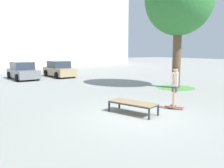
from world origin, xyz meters
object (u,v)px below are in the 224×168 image
object	(u,v)px
skater	(175,84)
car_grey	(23,71)
tree_near_right	(179,0)
car_tan	(59,69)
skateboard	(174,107)
skate_box	(133,103)

from	to	relation	value
skater	car_grey	world-z (taller)	skater
tree_near_right	car_tan	size ratio (longest dim) A/B	1.86
car_grey	car_tan	bearing A→B (deg)	1.80
skateboard	car_grey	bearing A→B (deg)	101.35
skater	car_tan	distance (m)	14.64
skate_box	skater	world-z (taller)	skater
car_grey	car_tan	size ratio (longest dim) A/B	1.00
car_tan	car_grey	bearing A→B (deg)	-178.20
skate_box	skater	size ratio (longest dim) A/B	1.21
skate_box	car_tan	xyz separation A→B (m)	(2.36, 14.24, 0.28)
skateboard	car_tan	distance (m)	14.65
tree_near_right	car_grey	distance (m)	13.87
skateboard	skater	world-z (taller)	skater
skateboard	tree_near_right	bearing A→B (deg)	40.97
tree_near_right	car_tan	bearing A→B (deg)	110.61
skate_box	car_tan	bearing A→B (deg)	80.58
car_grey	tree_near_right	bearing A→B (deg)	-55.17
skate_box	car_tan	size ratio (longest dim) A/B	0.48
skate_box	car_grey	size ratio (longest dim) A/B	0.48
tree_near_right	skater	bearing A→B (deg)	-139.04
skateboard	car_grey	xyz separation A→B (m)	(-2.91, 14.53, 0.61)
skateboard	car_tan	bearing A→B (deg)	88.25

